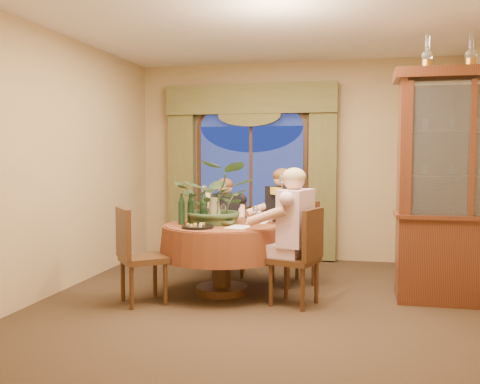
% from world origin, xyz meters
% --- Properties ---
extents(floor, '(5.00, 5.00, 0.00)m').
position_xyz_m(floor, '(0.00, 0.00, 0.00)').
color(floor, black).
rests_on(floor, ground).
extents(wall_back, '(4.50, 0.00, 4.50)m').
position_xyz_m(wall_back, '(0.00, 2.50, 1.40)').
color(wall_back, '#A08657').
rests_on(wall_back, ground).
extents(ceiling, '(5.00, 5.00, 0.00)m').
position_xyz_m(ceiling, '(0.00, 0.00, 2.80)').
color(ceiling, white).
rests_on(ceiling, wall_back).
extents(window, '(1.62, 0.10, 1.32)m').
position_xyz_m(window, '(-0.60, 2.43, 1.30)').
color(window, navy).
rests_on(window, wall_back).
extents(arched_transom, '(1.60, 0.06, 0.44)m').
position_xyz_m(arched_transom, '(-0.60, 2.43, 2.08)').
color(arched_transom, navy).
rests_on(arched_transom, wall_back).
extents(drapery_left, '(0.38, 0.14, 2.32)m').
position_xyz_m(drapery_left, '(-1.63, 2.38, 1.18)').
color(drapery_left, '#4E4C23').
rests_on(drapery_left, floor).
extents(drapery_right, '(0.38, 0.14, 2.32)m').
position_xyz_m(drapery_right, '(0.43, 2.38, 1.18)').
color(drapery_right, '#4E4C23').
rests_on(drapery_right, floor).
extents(swag_valance, '(2.45, 0.16, 0.42)m').
position_xyz_m(swag_valance, '(-0.60, 2.35, 2.28)').
color(swag_valance, '#4E4C23').
rests_on(swag_valance, wall_back).
extents(dining_table, '(1.40, 1.40, 0.75)m').
position_xyz_m(dining_table, '(-0.50, 0.38, 0.38)').
color(dining_table, maroon).
rests_on(dining_table, floor).
extents(china_cabinet, '(1.44, 0.57, 2.34)m').
position_xyz_m(china_cabinet, '(1.98, 0.56, 1.17)').
color(china_cabinet, '#3E1C0F').
rests_on(china_cabinet, floor).
extents(oil_lamp_left, '(0.11, 0.11, 0.34)m').
position_xyz_m(oil_lamp_left, '(1.57, 0.56, 2.51)').
color(oil_lamp_left, '#A5722D').
rests_on(oil_lamp_left, china_cabinet).
extents(oil_lamp_center, '(0.11, 0.11, 0.34)m').
position_xyz_m(oil_lamp_center, '(1.98, 0.56, 2.51)').
color(oil_lamp_center, '#A5722D').
rests_on(oil_lamp_center, china_cabinet).
extents(chair_right, '(0.53, 0.53, 0.96)m').
position_xyz_m(chair_right, '(0.31, 0.11, 0.48)').
color(chair_right, black).
rests_on(chair_right, floor).
extents(chair_back_right, '(0.59, 0.59, 0.96)m').
position_xyz_m(chair_back_right, '(0.19, 0.95, 0.48)').
color(chair_back_right, black).
rests_on(chair_back_right, floor).
extents(chair_back, '(0.48, 0.48, 0.96)m').
position_xyz_m(chair_back, '(-0.64, 1.25, 0.48)').
color(chair_back, black).
rests_on(chair_back, floor).
extents(chair_front_left, '(0.59, 0.59, 0.96)m').
position_xyz_m(chair_front_left, '(-1.17, -0.17, 0.48)').
color(chair_front_left, black).
rests_on(chair_front_left, floor).
extents(person_pink, '(0.57, 0.59, 1.37)m').
position_xyz_m(person_pink, '(0.32, 0.15, 0.68)').
color(person_pink, '#CDA5B0').
rests_on(person_pink, floor).
extents(person_back, '(0.51, 0.48, 1.21)m').
position_xyz_m(person_back, '(-0.68, 1.21, 0.61)').
color(person_back, black).
rests_on(person_back, floor).
extents(person_scarf, '(0.65, 0.65, 1.34)m').
position_xyz_m(person_scarf, '(0.08, 0.99, 0.67)').
color(person_scarf, black).
rests_on(person_scarf, floor).
extents(stoneware_vase, '(0.15, 0.15, 0.27)m').
position_xyz_m(stoneware_vase, '(-0.62, 0.50, 0.89)').
color(stoneware_vase, tan).
rests_on(stoneware_vase, dining_table).
extents(centerpiece_plant, '(0.87, 0.97, 0.76)m').
position_xyz_m(centerpiece_plant, '(-0.57, 0.47, 1.33)').
color(centerpiece_plant, '#344E2C').
rests_on(centerpiece_plant, dining_table).
extents(olive_bowl, '(0.17, 0.17, 0.05)m').
position_xyz_m(olive_bowl, '(-0.44, 0.31, 0.78)').
color(olive_bowl, '#47562C').
rests_on(olive_bowl, dining_table).
extents(cheese_platter, '(0.33, 0.33, 0.02)m').
position_xyz_m(cheese_platter, '(-0.67, 0.04, 0.76)').
color(cheese_platter, black).
rests_on(cheese_platter, dining_table).
extents(wine_bottle_0, '(0.07, 0.07, 0.33)m').
position_xyz_m(wine_bottle_0, '(-0.84, 0.34, 0.92)').
color(wine_bottle_0, black).
rests_on(wine_bottle_0, dining_table).
extents(wine_bottle_1, '(0.07, 0.07, 0.33)m').
position_xyz_m(wine_bottle_1, '(-0.89, 0.50, 0.92)').
color(wine_bottle_1, tan).
rests_on(wine_bottle_1, dining_table).
extents(wine_bottle_2, '(0.07, 0.07, 0.33)m').
position_xyz_m(wine_bottle_2, '(-0.75, 0.56, 0.92)').
color(wine_bottle_2, black).
rests_on(wine_bottle_2, dining_table).
extents(wine_bottle_3, '(0.07, 0.07, 0.33)m').
position_xyz_m(wine_bottle_3, '(-0.92, 0.27, 0.92)').
color(wine_bottle_3, black).
rests_on(wine_bottle_3, dining_table).
extents(wine_bottle_4, '(0.07, 0.07, 0.33)m').
position_xyz_m(wine_bottle_4, '(-0.69, 0.32, 0.92)').
color(wine_bottle_4, black).
rests_on(wine_bottle_4, dining_table).
extents(tasting_paper_0, '(0.25, 0.32, 0.00)m').
position_xyz_m(tasting_paper_0, '(-0.27, 0.18, 0.75)').
color(tasting_paper_0, white).
rests_on(tasting_paper_0, dining_table).
extents(tasting_paper_1, '(0.22, 0.30, 0.00)m').
position_xyz_m(tasting_paper_1, '(-0.16, 0.63, 0.75)').
color(tasting_paper_1, white).
rests_on(tasting_paper_1, dining_table).
extents(wine_glass_person_pink, '(0.07, 0.07, 0.18)m').
position_xyz_m(wine_glass_person_pink, '(-0.08, 0.26, 0.84)').
color(wine_glass_person_pink, silver).
rests_on(wine_glass_person_pink, dining_table).
extents(wine_glass_person_back, '(0.07, 0.07, 0.18)m').
position_xyz_m(wine_glass_person_back, '(-0.59, 0.81, 0.84)').
color(wine_glass_person_back, silver).
rests_on(wine_glass_person_back, dining_table).
extents(wine_glass_person_scarf, '(0.07, 0.07, 0.18)m').
position_xyz_m(wine_glass_person_scarf, '(-0.20, 0.70, 0.84)').
color(wine_glass_person_scarf, silver).
rests_on(wine_glass_person_scarf, dining_table).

